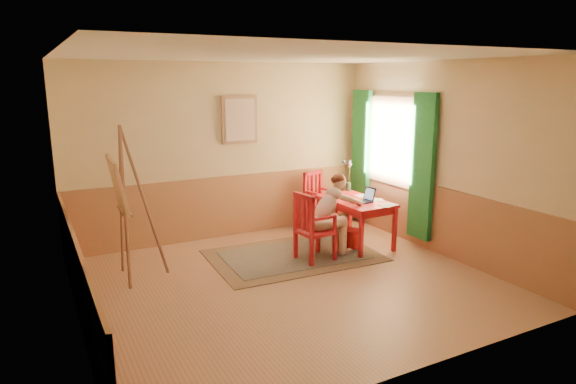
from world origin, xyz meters
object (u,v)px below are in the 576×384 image
chair_left (312,227)px  chair_back (319,201)px  laptop (364,199)px  easel (121,190)px  figure (330,212)px  table (356,205)px

chair_left → chair_back: size_ratio=1.01×
laptop → easel: size_ratio=0.19×
figure → laptop: figure is taller
table → chair_back: (-0.05, 1.00, -0.14)m
table → easel: bearing=176.3°
easel → chair_left: bearing=-12.3°
chair_left → table: bearing=18.2°
chair_back → figure: (-0.59, -1.28, 0.18)m
laptop → easel: easel is taller
table → easel: easel is taller
laptop → table: bearing=98.4°
chair_left → laptop: (0.99, 0.14, 0.26)m
chair_left → chair_back: 1.60m
figure → easel: bearing=170.0°
chair_left → figure: bearing=7.6°
easel → chair_back: bearing=13.1°
easel → table: bearing=-3.7°
chair_left → chair_back: chair_left is taller
figure → chair_back: bearing=65.1°
chair_back → chair_left: bearing=-124.6°
chair_left → laptop: size_ratio=2.65×
laptop → easel: (-3.45, 0.40, 0.42)m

